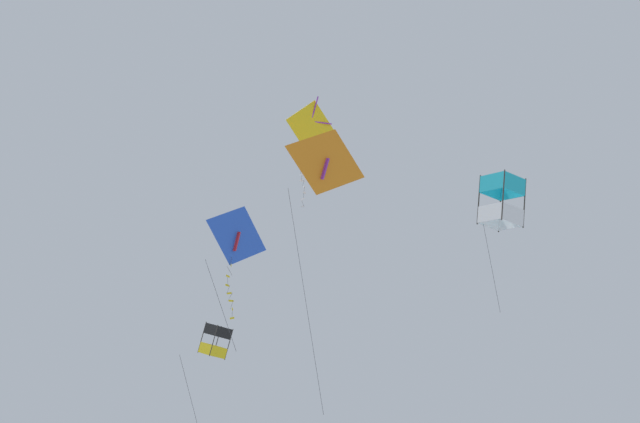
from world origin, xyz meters
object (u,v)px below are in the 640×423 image
object	(u,v)px
kite_diamond_low_drifter	(310,126)
kite_delta_upper_right	(324,163)
kite_box_mid_left	(215,342)
kite_delta_far_centre	(236,237)
kite_box_near_right	(502,201)

from	to	relation	value
kite_diamond_low_drifter	kite_delta_upper_right	bearing A→B (deg)	-117.68
kite_delta_upper_right	kite_diamond_low_drifter	world-z (taller)	kite_diamond_low_drifter
kite_box_mid_left	kite_diamond_low_drifter	bearing A→B (deg)	-45.79
kite_delta_upper_right	kite_delta_far_centre	bearing A→B (deg)	151.42
kite_delta_upper_right	kite_diamond_low_drifter	bearing A→B (deg)	60.91
kite_delta_upper_right	kite_box_mid_left	bearing A→B (deg)	106.34
kite_box_mid_left	kite_delta_far_centre	distance (m)	4.38
kite_delta_upper_right	kite_box_near_right	world-z (taller)	kite_delta_upper_right
kite_delta_far_centre	kite_box_near_right	distance (m)	10.53
kite_delta_upper_right	kite_diamond_low_drifter	distance (m)	3.78
kite_box_mid_left	kite_box_near_right	size ratio (longest dim) A/B	0.92
kite_delta_upper_right	kite_box_near_right	size ratio (longest dim) A/B	1.87
kite_box_near_right	kite_box_mid_left	bearing A→B (deg)	137.14
kite_delta_far_centre	kite_box_near_right	bearing A→B (deg)	-40.36
kite_diamond_low_drifter	kite_box_near_right	size ratio (longest dim) A/B	0.86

